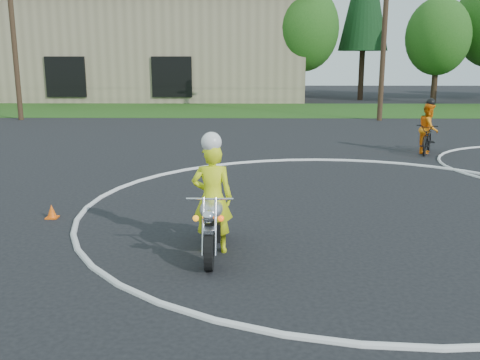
{
  "coord_description": "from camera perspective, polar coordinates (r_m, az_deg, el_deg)",
  "views": [
    {
      "loc": [
        -2.31,
        -8.73,
        3.36
      ],
      "look_at": [
        -2.45,
        1.18,
        1.1
      ],
      "focal_mm": 40.0,
      "sensor_mm": 36.0,
      "label": 1
    }
  ],
  "objects": [
    {
      "name": "rider_second_grp",
      "position": [
        20.47,
        19.44,
        4.65
      ],
      "size": [
        1.49,
        2.18,
        1.98
      ],
      "rotation": [
        0.0,
        0.0,
        -0.42
      ],
      "color": "black",
      "rests_on": "ground"
    },
    {
      "name": "treeline",
      "position": [
        46.7,
        23.22,
        15.86
      ],
      "size": [
        38.2,
        8.1,
        14.52
      ],
      "color": "#382619",
      "rests_on": "ground"
    },
    {
      "name": "utility_poles",
      "position": [
        30.67,
        15.2,
        15.85
      ],
      "size": [
        41.6,
        1.12,
        10.0
      ],
      "color": "#473321",
      "rests_on": "ground"
    },
    {
      "name": "ground",
      "position": [
        9.63,
        14.77,
        -8.02
      ],
      "size": [
        120.0,
        120.0,
        0.0
      ],
      "primitive_type": "plane",
      "color": "black",
      "rests_on": "ground"
    },
    {
      "name": "course_markings",
      "position": [
        14.22,
        19.15,
        -1.51
      ],
      "size": [
        19.05,
        19.05,
        0.12
      ],
      "color": "silver",
      "rests_on": "ground"
    },
    {
      "name": "grass_strip",
      "position": [
        35.96,
        4.53,
        7.47
      ],
      "size": [
        120.0,
        10.0,
        0.02
      ],
      "primitive_type": "cube",
      "color": "#1E4714",
      "rests_on": "ground"
    },
    {
      "name": "rider_primary_grp",
      "position": [
        9.32,
        -2.98,
        -1.61
      ],
      "size": [
        0.71,
        0.47,
        2.15
      ],
      "rotation": [
        0.0,
        0.0,
        -0.0
      ],
      "color": "#E9F71A",
      "rests_on": "ground"
    },
    {
      "name": "warehouse",
      "position": [
        51.19,
        -17.51,
        13.17
      ],
      "size": [
        41.0,
        17.0,
        8.3
      ],
      "color": "tan",
      "rests_on": "ground"
    },
    {
      "name": "primary_motorcycle",
      "position": [
        9.31,
        -2.98,
        -4.65
      ],
      "size": [
        0.77,
        2.2,
        1.16
      ],
      "rotation": [
        0.0,
        0.0,
        -0.0
      ],
      "color": "black",
      "rests_on": "ground"
    }
  ]
}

